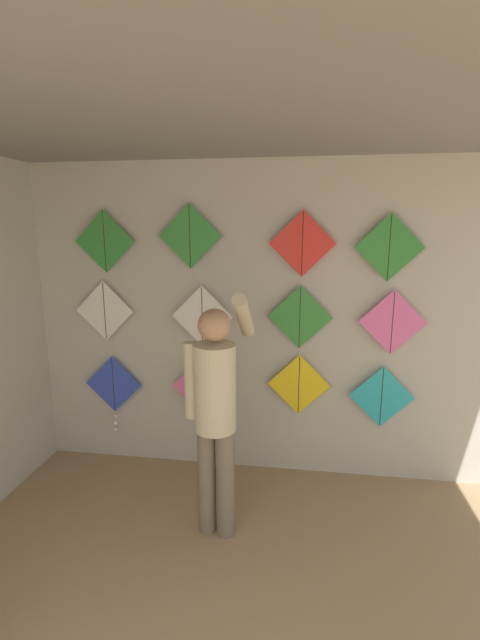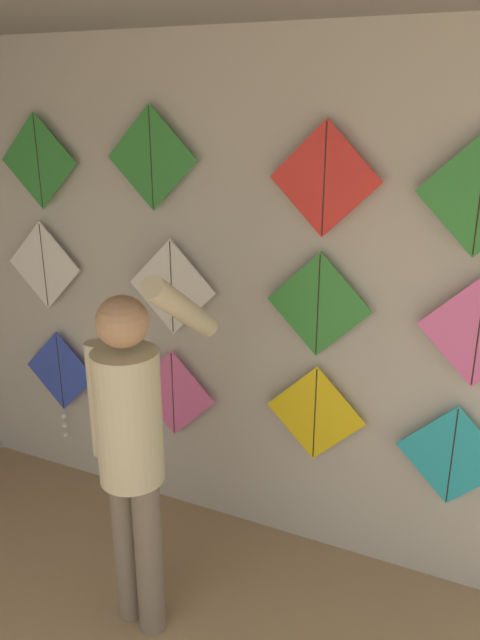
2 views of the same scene
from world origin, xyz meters
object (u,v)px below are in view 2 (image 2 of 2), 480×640
Objects in this scene: shopkeeper at (132,440)px; kite_5 at (172,287)px; kite_1 at (173,394)px; kite_10 at (325,179)px; kite_7 at (479,332)px; kite_0 at (61,377)px; kite_3 at (452,456)px; kite_8 at (38,161)px; kite_4 at (44,266)px; kite_2 at (315,414)px; kite_6 at (318,305)px; kite_9 at (151,158)px.

shopkeeper is 1.01m from kite_5.
kite_1 is 1.58m from kite_10.
shopkeeper reaches higher than kite_7.
kite_1 is (0.86, 0.00, 0.06)m from kite_0.
kite_10 is (-0.72, 0.00, 1.31)m from kite_3.
kite_0 is at bearing -168.80° from kite_8.
kite_10 is at bearing 0.00° from kite_5.
kite_10 reaches higher than kite_3.
kite_5 is at bearing 0.00° from kite_4.
kite_1 is 1.00× the size of kite_10.
kite_7 is at bearing 0.00° from kite_2.
shopkeeper is 3.28× the size of kite_7.
kite_5 is (0.88, 0.00, 0.73)m from kite_0.
kite_3 is (1.60, 0.00, -0.00)m from kite_1.
kite_5 is at bearing 180.00° from kite_3.
kite_6 reaches higher than kite_5.
kite_0 is at bearing 154.21° from shopkeeper.
kite_0 is 1.38× the size of kite_2.
kite_5 is 0.86m from kite_6.
shopkeeper is at bearing -123.53° from kite_6.
shopkeeper is 1.13m from kite_6.
kite_4 is at bearing 180.00° from kite_2.
kite_8 is at bearing 180.00° from kite_9.
kite_5 is 1.00× the size of kite_9.
shopkeeper is 3.28× the size of kite_3.
kite_1 is 1.00× the size of kite_6.
kite_9 is (-1.68, 0.00, 1.37)m from kite_3.
shopkeeper is 3.28× the size of kite_4.
kite_7 is at bearing 0.00° from kite_3.
kite_0 is 0.75m from kite_4.
kite_4 reaches higher than kite_2.
kite_8 is (-1.73, 0.00, 0.63)m from kite_6.
kite_6 is (0.57, 0.86, 0.46)m from shopkeeper.
kite_1 is 0.67m from kite_5.
kite_10 is at bearing 0.00° from kite_1.
kite_0 is 1.38× the size of kite_3.
kite_7 is at bearing 0.02° from kite_0.
kite_1 is at bearing 180.00° from kite_3.
kite_8 is at bearing 180.00° from kite_3.
kite_3 is 1.00× the size of kite_7.
kite_5 is 1.00× the size of kite_7.
kite_2 is at bearing 0.03° from kite_0.
kite_0 is at bearing -179.97° from kite_2.
kite_9 is at bearing 0.07° from kite_0.
shopkeeper reaches higher than kite_5.
kite_10 reaches higher than kite_7.
kite_7 reaches higher than kite_3.
kite_3 is 1.00× the size of kite_5.
kite_2 is 0.96m from kite_7.
kite_4 is 0.63m from kite_8.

